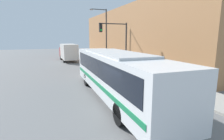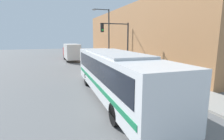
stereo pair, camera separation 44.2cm
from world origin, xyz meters
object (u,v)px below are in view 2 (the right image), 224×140
object	(u,v)px
city_bus	(114,72)
parking_meter	(135,66)
pedestrian_near_corner	(122,58)
traffic_light_pole	(119,38)
street_lamp	(107,32)
delivery_truck	(71,52)
fire_hydrant	(159,80)

from	to	relation	value
city_bus	parking_meter	size ratio (longest dim) A/B	9.59
parking_meter	pedestrian_near_corner	size ratio (longest dim) A/B	0.68
traffic_light_pole	street_lamp	distance (m)	6.68
delivery_truck	traffic_light_pole	world-z (taller)	traffic_light_pole
city_bus	street_lamp	distance (m)	15.33
parking_meter	street_lamp	distance (m)	9.45
delivery_truck	parking_meter	xyz separation A→B (m)	(4.44, -14.71, -0.57)
street_lamp	pedestrian_near_corner	world-z (taller)	street_lamp
city_bus	pedestrian_near_corner	bearing A→B (deg)	66.19
traffic_light_pole	parking_meter	bearing A→B (deg)	-65.78
traffic_light_pole	city_bus	bearing A→B (deg)	-114.78
street_lamp	pedestrian_near_corner	distance (m)	4.52
city_bus	street_lamp	xyz separation A→B (m)	(4.49, 14.36, 2.95)
fire_hydrant	pedestrian_near_corner	xyz separation A→B (m)	(1.40, 10.59, 0.60)
delivery_truck	fire_hydrant	xyz separation A→B (m)	(4.44, -18.88, -1.07)
delivery_truck	pedestrian_near_corner	world-z (taller)	delivery_truck
traffic_light_pole	parking_meter	size ratio (longest dim) A/B	4.22
pedestrian_near_corner	traffic_light_pole	bearing A→B (deg)	-118.84
street_lamp	city_bus	bearing A→B (deg)	-107.38
parking_meter	pedestrian_near_corner	distance (m)	6.57
parking_meter	pedestrian_near_corner	xyz separation A→B (m)	(1.40, 6.42, 0.09)
city_bus	delivery_truck	bearing A→B (deg)	92.12
city_bus	delivery_truck	size ratio (longest dim) A/B	1.70
pedestrian_near_corner	street_lamp	bearing A→B (deg)	122.86
delivery_truck	traffic_light_pole	size ratio (longest dim) A/B	1.34
city_bus	parking_meter	xyz separation A→B (m)	(4.56, 5.66, -0.77)
fire_hydrant	parking_meter	size ratio (longest dim) A/B	0.57
street_lamp	fire_hydrant	bearing A→B (deg)	-89.71
delivery_truck	street_lamp	distance (m)	8.08
city_bus	traffic_light_pole	world-z (taller)	traffic_light_pole
delivery_truck	pedestrian_near_corner	distance (m)	10.15
fire_hydrant	street_lamp	distance (m)	13.54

